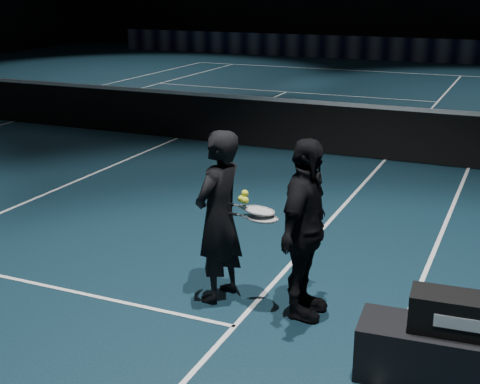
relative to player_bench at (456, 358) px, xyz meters
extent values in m
plane|color=black|center=(-6.01, 6.53, -0.22)|extent=(36.00, 36.00, 0.00)
cube|color=black|center=(-6.01, 6.53, 0.23)|extent=(12.80, 0.02, 0.86)
cube|color=white|center=(-6.01, 6.53, 0.69)|extent=(12.80, 0.03, 0.07)
cube|color=black|center=(-6.01, 22.03, 0.23)|extent=(22.00, 0.15, 0.90)
cube|color=black|center=(0.00, 0.00, 0.00)|extent=(1.50, 0.60, 0.44)
cube|color=black|center=(0.00, 0.00, 0.37)|extent=(0.76, 0.37, 0.29)
cube|color=white|center=(0.00, -0.16, 0.37)|extent=(0.34, 0.03, 0.10)
imported|color=black|center=(-2.27, 0.61, 0.61)|extent=(0.49, 0.66, 1.66)
imported|color=black|center=(-1.42, 0.60, 0.61)|extent=(0.41, 0.98, 1.66)
camera|label=1|loc=(0.28, -4.73, 2.71)|focal=50.00mm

